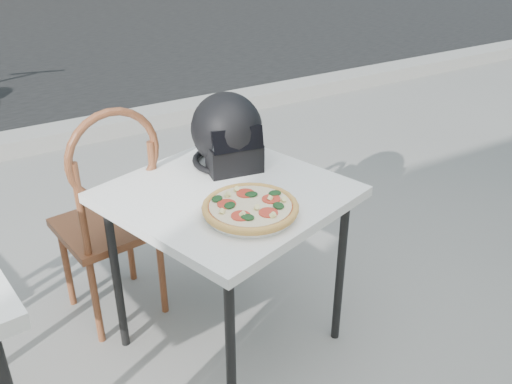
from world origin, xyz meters
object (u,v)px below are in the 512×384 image
helmet (228,134)px  cafe_chair_main (111,207)px  plate (250,213)px  cafe_table_main (228,206)px  pizza (250,207)px

helmet → cafe_chair_main: (-0.43, 0.17, -0.28)m
plate → helmet: bearing=72.9°
cafe_table_main → cafe_chair_main: cafe_chair_main is taller
cafe_table_main → cafe_chair_main: bearing=131.8°
helmet → cafe_chair_main: size_ratio=0.33×
pizza → helmet: bearing=72.9°
plate → pizza: 0.02m
plate → cafe_chair_main: size_ratio=0.34×
cafe_table_main → pizza: 0.22m
plate → pizza: bearing=61.3°
cafe_chair_main → helmet: bearing=150.1°
pizza → plate: bearing=-118.7°
helmet → cafe_chair_main: bearing=166.4°
cafe_table_main → plate: plate is taller
cafe_table_main → pizza: bearing=-94.2°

